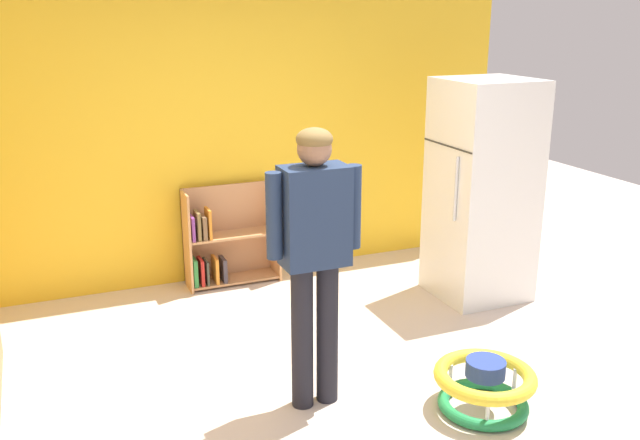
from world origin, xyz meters
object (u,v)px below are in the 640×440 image
Objects in this scene: standing_person at (315,245)px; baby_walker at (484,385)px; refrigerator at (482,191)px; bookshelf at (224,242)px.

standing_person is 1.32m from baby_walker.
standing_person is (-1.89, -1.05, 0.12)m from refrigerator.
refrigerator is 2.16m from standing_person.
baby_walker is (0.88, -2.57, -0.21)m from bookshelf.
refrigerator is 2.09× the size of bookshelf.
refrigerator is at bearing -29.49° from bookshelf.
baby_walker is at bearing -27.33° from standing_person.
bookshelf is 2.20m from standing_person.
refrigerator reaches higher than baby_walker.
refrigerator is 2.21m from bookshelf.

